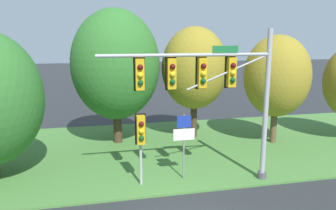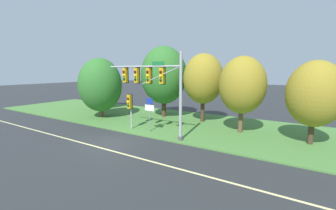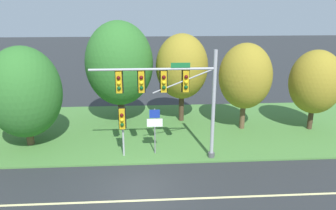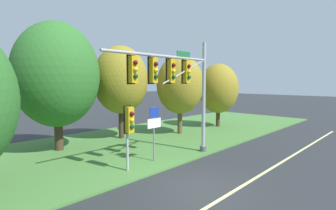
% 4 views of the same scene
% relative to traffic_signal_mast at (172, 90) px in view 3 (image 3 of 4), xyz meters
% --- Properties ---
extents(ground_plane, '(160.00, 160.00, 0.00)m').
position_rel_traffic_signal_mast_xyz_m(ground_plane, '(-1.99, -3.07, -4.46)').
color(ground_plane, '#282B2D').
extents(lane_stripe, '(36.00, 0.16, 0.01)m').
position_rel_traffic_signal_mast_xyz_m(lane_stripe, '(-1.99, -4.27, -4.46)').
color(lane_stripe, beige).
rests_on(lane_stripe, ground).
extents(grass_verge, '(48.00, 11.50, 0.10)m').
position_rel_traffic_signal_mast_xyz_m(grass_verge, '(-1.99, 5.18, -4.41)').
color(grass_verge, '#477A38').
rests_on(grass_verge, ground).
extents(traffic_signal_mast, '(7.36, 0.49, 6.64)m').
position_rel_traffic_signal_mast_xyz_m(traffic_signal_mast, '(0.00, 0.00, 0.00)').
color(traffic_signal_mast, '#9EA0A5').
rests_on(traffic_signal_mast, grass_verge).
extents(pedestrian_signal_near_kerb, '(0.46, 0.55, 3.17)m').
position_rel_traffic_signal_mast_xyz_m(pedestrian_signal_near_kerb, '(-2.97, 0.41, -2.06)').
color(pedestrian_signal_near_kerb, '#9EA0A5').
rests_on(pedestrian_signal_near_kerb, grass_verge).
extents(route_sign_post, '(0.97, 0.08, 2.97)m').
position_rel_traffic_signal_mast_xyz_m(route_sign_post, '(-1.01, 0.76, -2.41)').
color(route_sign_post, slate).
rests_on(route_sign_post, grass_verge).
extents(tree_left_of_mast, '(4.78, 4.78, 6.63)m').
position_rel_traffic_signal_mast_xyz_m(tree_left_of_mast, '(-9.38, 2.72, -0.73)').
color(tree_left_of_mast, brown).
rests_on(tree_left_of_mast, grass_verge).
extents(tree_behind_signpost, '(5.17, 5.17, 7.95)m').
position_rel_traffic_signal_mast_xyz_m(tree_behind_signpost, '(-3.53, 6.79, 0.34)').
color(tree_behind_signpost, '#423021').
rests_on(tree_behind_signpost, grass_verge).
extents(tree_mid_verge, '(4.06, 4.06, 6.96)m').
position_rel_traffic_signal_mast_xyz_m(tree_mid_verge, '(1.28, 6.77, 0.05)').
color(tree_mid_verge, '#423021').
rests_on(tree_mid_verge, grass_verge).
extents(tree_tall_centre, '(3.85, 3.85, 6.46)m').
position_rel_traffic_signal_mast_xyz_m(tree_tall_centre, '(5.71, 4.71, -0.33)').
color(tree_tall_centre, brown).
rests_on(tree_tall_centre, grass_verge).
extents(tree_right_far, '(3.75, 3.75, 5.99)m').
position_rel_traffic_signal_mast_xyz_m(tree_right_far, '(10.82, 4.27, -0.73)').
color(tree_right_far, '#423021').
rests_on(tree_right_far, grass_verge).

